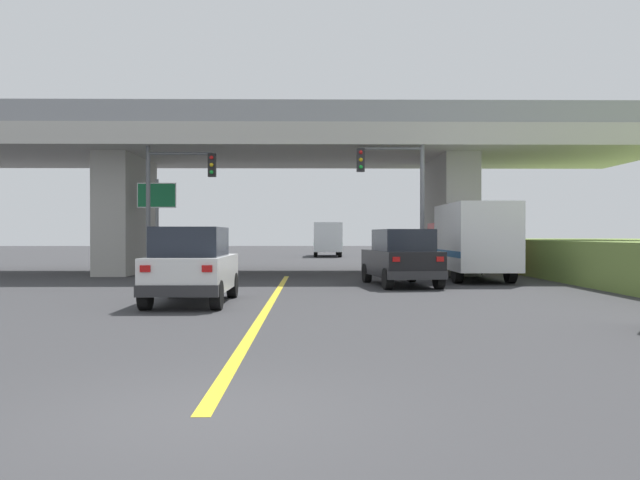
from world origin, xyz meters
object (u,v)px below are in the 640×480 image
at_px(suv_lead, 192,265).
at_px(suv_crossing, 401,257).
at_px(traffic_signal_farside, 170,189).
at_px(traffic_signal_nearside, 402,186).
at_px(semi_truck_distant, 327,238).
at_px(box_truck, 471,240).
at_px(highway_sign, 157,205).

xyz_separation_m(suv_lead, suv_crossing, (6.36, 6.07, 0.00)).
distance_m(suv_crossing, traffic_signal_farside, 10.12).
bearing_deg(suv_lead, traffic_signal_nearside, 54.23).
bearing_deg(traffic_signal_nearside, suv_lead, -125.77).
xyz_separation_m(suv_lead, semi_truck_distant, (4.49, 39.00, 0.52)).
height_order(suv_crossing, box_truck, box_truck).
bearing_deg(semi_truck_distant, traffic_signal_farside, -103.75).
xyz_separation_m(box_truck, traffic_signal_nearside, (-2.80, 0.25, 2.23)).
relative_size(suv_lead, box_truck, 0.61).
bearing_deg(box_truck, suv_crossing, -135.93).
distance_m(box_truck, highway_sign, 13.50).
bearing_deg(suv_lead, semi_truck_distant, 83.44).
height_order(suv_lead, suv_crossing, same).
bearing_deg(suv_crossing, suv_lead, -143.32).
xyz_separation_m(suv_lead, highway_sign, (-3.61, 11.37, 2.13)).
bearing_deg(traffic_signal_farside, suv_crossing, -22.12).
xyz_separation_m(traffic_signal_nearside, traffic_signal_farside, (-9.51, 0.25, -0.12)).
bearing_deg(box_truck, traffic_signal_farside, 177.67).
relative_size(traffic_signal_nearside, semi_truck_distant, 0.84).
height_order(traffic_signal_farside, highway_sign, traffic_signal_farside).
bearing_deg(highway_sign, suv_crossing, -28.02).
relative_size(traffic_signal_farside, highway_sign, 1.39).
distance_m(traffic_signal_nearside, highway_sign, 10.64).
distance_m(highway_sign, semi_truck_distant, 28.83).
height_order(suv_crossing, traffic_signal_nearside, traffic_signal_nearside).
relative_size(box_truck, semi_truck_distant, 0.97).
distance_m(suv_crossing, semi_truck_distant, 32.99).
bearing_deg(suv_lead, suv_crossing, 43.65).
bearing_deg(suv_crossing, traffic_signal_nearside, 75.08).
bearing_deg(semi_truck_distant, suv_lead, -96.56).
bearing_deg(traffic_signal_nearside, semi_truck_distant, 94.56).
bearing_deg(suv_crossing, traffic_signal_farside, 150.91).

